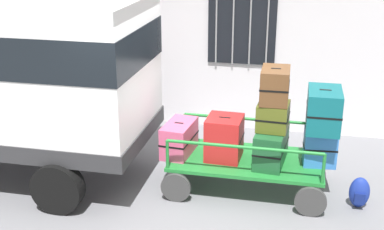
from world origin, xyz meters
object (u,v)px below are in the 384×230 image
(suitcase_left_bottom, at_px, (179,138))
(backpack, at_px, (359,193))
(luggage_cart, at_px, (247,164))
(suitcase_center_top, at_px, (275,85))
(suitcase_midright_middle, at_px, (324,110))
(suitcase_center_bottom, at_px, (271,146))
(suitcase_midleft_bottom, at_px, (224,138))
(suitcase_midright_bottom, at_px, (320,147))
(suitcase_center_middle, at_px, (273,116))

(suitcase_left_bottom, distance_m, backpack, 2.59)
(luggage_cart, bearing_deg, suitcase_center_top, 5.65)
(suitcase_center_top, bearing_deg, suitcase_midright_middle, -3.06)
(suitcase_midright_middle, bearing_deg, suitcase_center_bottom, -177.28)
(backpack, bearing_deg, suitcase_left_bottom, 175.28)
(luggage_cart, height_order, suitcase_midleft_bottom, suitcase_midleft_bottom)
(suitcase_center_top, bearing_deg, luggage_cart, -174.35)
(suitcase_center_top, bearing_deg, suitcase_center_bottom, -90.00)
(suitcase_midleft_bottom, bearing_deg, suitcase_midright_bottom, 1.88)
(suitcase_center_bottom, distance_m, suitcase_center_middle, 0.44)
(suitcase_midright_bottom, bearing_deg, suitcase_center_bottom, -176.06)
(backpack, bearing_deg, suitcase_midleft_bottom, 174.49)
(suitcase_midleft_bottom, xyz_separation_m, backpack, (1.88, -0.18, -0.55))
(suitcase_center_bottom, distance_m, suitcase_midright_middle, 0.88)
(suitcase_center_middle, bearing_deg, suitcase_center_bottom, -90.00)
(luggage_cart, xyz_separation_m, suitcase_center_top, (0.33, 0.03, 1.19))
(suitcase_midleft_bottom, height_order, suitcase_center_top, suitcase_center_top)
(suitcase_left_bottom, distance_m, suitcase_center_middle, 1.40)
(suitcase_midleft_bottom, xyz_separation_m, suitcase_midright_middle, (1.32, 0.03, 0.51))
(suitcase_midright_bottom, bearing_deg, luggage_cart, -179.34)
(suitcase_midright_bottom, xyz_separation_m, backpack, (0.55, -0.22, -0.52))
(suitcase_left_bottom, distance_m, suitcase_midleft_bottom, 0.67)
(suitcase_midright_middle, xyz_separation_m, backpack, (0.55, -0.21, -1.07))
(luggage_cart, distance_m, suitcase_midright_bottom, 1.05)
(suitcase_midleft_bottom, xyz_separation_m, suitcase_center_top, (0.66, 0.06, 0.80))
(suitcase_left_bottom, xyz_separation_m, suitcase_center_middle, (1.32, -0.01, 0.45))
(luggage_cart, height_order, suitcase_center_bottom, suitcase_center_bottom)
(suitcase_center_bottom, bearing_deg, backpack, -8.37)
(suitcase_center_top, distance_m, suitcase_midright_bottom, 1.06)
(suitcase_center_bottom, bearing_deg, suitcase_left_bottom, 178.68)
(suitcase_center_top, xyz_separation_m, suitcase_midright_middle, (0.66, -0.04, -0.29))
(suitcase_center_middle, bearing_deg, suitcase_midleft_bottom, -178.78)
(luggage_cart, distance_m, suitcase_midright_middle, 1.34)
(suitcase_center_middle, distance_m, suitcase_center_top, 0.43)
(suitcase_center_bottom, distance_m, suitcase_center_top, 0.86)
(suitcase_midleft_bottom, relative_size, suitcase_midright_middle, 0.90)
(luggage_cart, height_order, suitcase_left_bottom, suitcase_left_bottom)
(suitcase_midleft_bottom, bearing_deg, backpack, -5.51)
(suitcase_left_bottom, height_order, suitcase_midleft_bottom, suitcase_midleft_bottom)
(suitcase_midleft_bottom, relative_size, suitcase_center_top, 1.07)
(suitcase_midright_bottom, height_order, backpack, suitcase_midright_bottom)
(backpack, bearing_deg, suitcase_midright_bottom, 157.96)
(suitcase_left_bottom, distance_m, suitcase_center_top, 1.58)
(suitcase_midleft_bottom, distance_m, suitcase_center_top, 1.04)
(suitcase_center_top, bearing_deg, suitcase_midleft_bottom, -174.41)
(suitcase_midleft_bottom, xyz_separation_m, suitcase_center_middle, (0.66, 0.01, 0.38))
(suitcase_midleft_bottom, xyz_separation_m, suitcase_midright_bottom, (1.32, 0.04, -0.04))
(suitcase_midright_bottom, distance_m, suitcase_midright_middle, 0.55)
(suitcase_left_bottom, bearing_deg, suitcase_center_bottom, -1.32)
(suitcase_center_top, relative_size, suitcase_midright_middle, 0.84)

